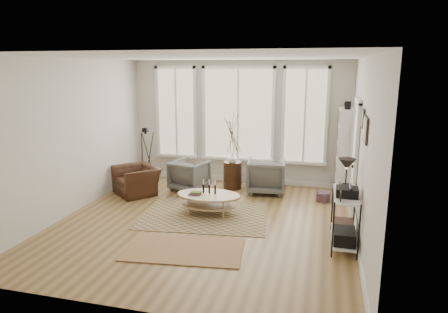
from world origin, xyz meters
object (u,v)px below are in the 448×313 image
(accent_chair, at_px, (137,180))
(coffee_table, at_px, (208,198))
(armchair_right, at_px, (266,176))
(bookcase, at_px, (344,153))
(armchair_left, at_px, (190,175))
(low_shelf, at_px, (345,213))
(side_table, at_px, (233,153))

(accent_chair, bearing_deg, coffee_table, 17.90)
(armchair_right, xyz_separation_m, accent_chair, (-2.75, -0.80, -0.08))
(bookcase, distance_m, armchair_left, 3.43)
(coffee_table, xyz_separation_m, armchair_right, (0.87, 1.59, 0.08))
(coffee_table, distance_m, armchair_left, 1.60)
(low_shelf, height_order, coffee_table, low_shelf)
(armchair_right, xyz_separation_m, side_table, (-0.80, 0.12, 0.46))
(bookcase, distance_m, armchair_right, 1.75)
(bookcase, relative_size, side_table, 1.18)
(side_table, bearing_deg, armchair_right, -8.86)
(bookcase, bearing_deg, armchair_right, -173.51)
(bookcase, bearing_deg, accent_chair, -167.34)
(low_shelf, xyz_separation_m, coffee_table, (-2.45, 0.74, -0.21))
(armchair_left, height_order, accent_chair, armchair_left)
(armchair_right, height_order, side_table, side_table)
(armchair_left, relative_size, accent_chair, 0.81)
(bookcase, bearing_deg, side_table, -178.55)
(low_shelf, relative_size, armchair_right, 1.57)
(bookcase, height_order, side_table, bookcase)
(low_shelf, relative_size, coffee_table, 1.07)
(low_shelf, height_order, accent_chair, low_shelf)
(coffee_table, distance_m, accent_chair, 2.04)
(armchair_right, bearing_deg, accent_chair, 10.53)
(armchair_right, relative_size, side_table, 0.48)
(low_shelf, distance_m, armchair_right, 2.82)
(accent_chair, bearing_deg, low_shelf, 21.20)
(side_table, bearing_deg, armchair_left, -158.40)
(armchair_left, height_order, side_table, side_table)
(armchair_left, bearing_deg, bookcase, -159.16)
(armchair_left, bearing_deg, low_shelf, 161.17)
(bookcase, height_order, low_shelf, bookcase)
(side_table, height_order, accent_chair, side_table)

